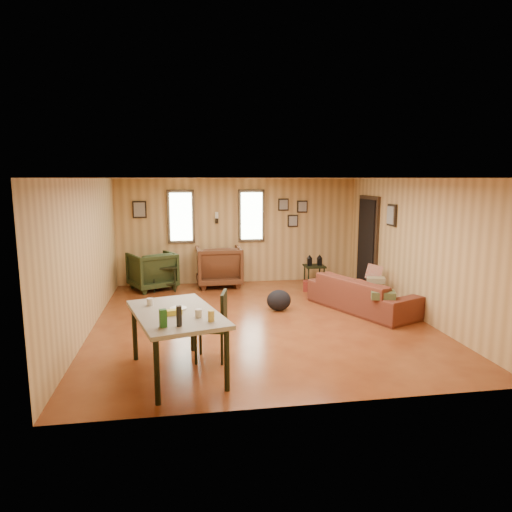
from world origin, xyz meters
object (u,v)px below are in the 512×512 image
at_px(sofa, 362,288).
at_px(recliner_green, 152,269).
at_px(recliner_brown, 219,264).
at_px(end_table, 165,273).
at_px(dining_table, 176,318).
at_px(side_table, 314,264).

height_order(sofa, recliner_green, recliner_green).
height_order(recliner_brown, end_table, recliner_brown).
bearing_deg(end_table, dining_table, -85.88).
xyz_separation_m(sofa, end_table, (-3.64, 2.14, -0.04)).
distance_m(recliner_brown, side_table, 2.16).
xyz_separation_m(recliner_green, dining_table, (0.59, -4.59, 0.27)).
relative_size(sofa, side_table, 3.00).
relative_size(recliner_green, end_table, 1.36).
relative_size(recliner_green, side_table, 1.27).
distance_m(sofa, recliner_green, 4.52).
xyz_separation_m(sofa, recliner_brown, (-2.45, 2.36, 0.09)).
bearing_deg(end_table, recliner_brown, 10.62).
xyz_separation_m(end_table, dining_table, (0.32, -4.44, 0.35)).
bearing_deg(recliner_green, recliner_brown, 156.98).
bearing_deg(recliner_brown, recliner_green, 1.29).
relative_size(end_table, side_table, 0.93).
relative_size(recliner_green, dining_table, 0.52).
distance_m(recliner_green, end_table, 0.32).
xyz_separation_m(sofa, recliner_green, (-3.91, 2.28, 0.04)).
distance_m(recliner_brown, dining_table, 4.75).
height_order(sofa, recliner_brown, recliner_brown).
xyz_separation_m(recliner_brown, side_table, (2.14, -0.31, -0.02)).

